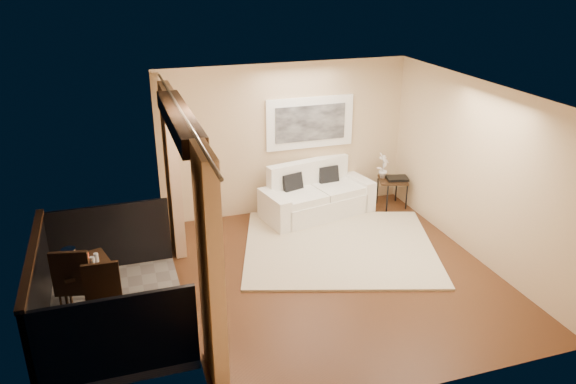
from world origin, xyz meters
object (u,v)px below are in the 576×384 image
sofa (315,197)px  side_table (393,182)px  balcony_chair_near (103,298)px  balcony_chair_far (75,280)px  orchid (383,166)px  ice_bucket (69,256)px  bistro_table (85,269)px

sofa → side_table: (1.49, -0.10, 0.15)m
balcony_chair_near → balcony_chair_far: bearing=128.5°
orchid → balcony_chair_far: (-5.34, -2.18, -0.17)m
orchid → ice_bucket: 5.71m
side_table → balcony_chair_near: balcony_chair_near is taller
sofa → balcony_chair_near: (-3.68, -2.63, 0.24)m
balcony_chair_far → sofa: bearing=-139.2°
sofa → ice_bucket: sofa is taller
bistro_table → balcony_chair_far: (-0.12, -0.21, -0.02)m
orchid → balcony_chair_far: size_ratio=0.46×
side_table → balcony_chair_far: (-5.50, -2.07, 0.14)m
bistro_table → balcony_chair_near: size_ratio=0.76×
sofa → balcony_chair_far: size_ratio=1.99×
orchid → bistro_table: orchid is taller
orchid → balcony_chair_far: bearing=-157.8°
ice_bucket → side_table: bearing=18.0°
bistro_table → sofa: bearing=26.8°
bistro_table → ice_bucket: ice_bucket is taller
side_table → orchid: size_ratio=1.29×
sofa → bistro_table: bearing=-165.0°
orchid → ice_bucket: orchid is taller
balcony_chair_far → balcony_chair_near: size_ratio=1.07×
balcony_chair_far → ice_bucket: balcony_chair_far is taller
sofa → bistro_table: size_ratio=2.82×
bistro_table → balcony_chair_near: (0.21, -0.67, -0.06)m
side_table → balcony_chair_far: balcony_chair_far is taller
side_table → balcony_chair_near: 5.76m
side_table → balcony_chair_near: size_ratio=0.64×
balcony_chair_near → ice_bucket: (-0.37, 0.73, 0.24)m
orchid → balcony_chair_far: 5.77m
orchid → balcony_chair_far: balcony_chair_far is taller
bistro_table → balcony_chair_far: bearing=-119.6°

